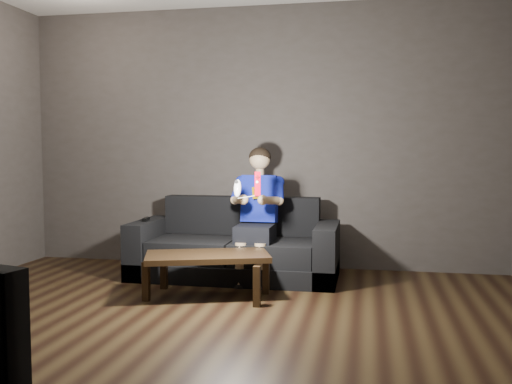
# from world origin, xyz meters

# --- Properties ---
(floor) EXTENTS (5.00, 5.00, 0.00)m
(floor) POSITION_xyz_m (0.00, 0.00, 0.00)
(floor) COLOR black
(floor) RESTS_ON ground
(back_wall) EXTENTS (5.00, 0.04, 2.70)m
(back_wall) POSITION_xyz_m (0.00, 2.50, 1.35)
(back_wall) COLOR #413C38
(back_wall) RESTS_ON ground
(sofa) EXTENTS (1.95, 0.84, 0.75)m
(sofa) POSITION_xyz_m (-0.12, 1.92, 0.25)
(sofa) COLOR black
(sofa) RESTS_ON floor
(child) EXTENTS (0.50, 0.61, 1.23)m
(child) POSITION_xyz_m (0.10, 1.88, 0.70)
(child) COLOR black
(child) RESTS_ON sofa
(wii_remote_red) EXTENTS (0.06, 0.08, 0.21)m
(wii_remote_red) POSITION_xyz_m (0.19, 1.41, 0.93)
(wii_remote_red) COLOR red
(wii_remote_red) RESTS_ON child
(nunchuk_white) EXTENTS (0.07, 0.10, 0.17)m
(nunchuk_white) POSITION_xyz_m (0.01, 1.41, 0.89)
(nunchuk_white) COLOR white
(nunchuk_white) RESTS_ON child
(wii_remote_black) EXTENTS (0.07, 0.17, 0.03)m
(wii_remote_black) POSITION_xyz_m (-1.00, 1.84, 0.55)
(wii_remote_black) COLOR black
(wii_remote_black) RESTS_ON sofa
(coffee_table) EXTENTS (1.11, 0.80, 0.37)m
(coffee_table) POSITION_xyz_m (-0.18, 1.13, 0.32)
(coffee_table) COLOR black
(coffee_table) RESTS_ON floor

